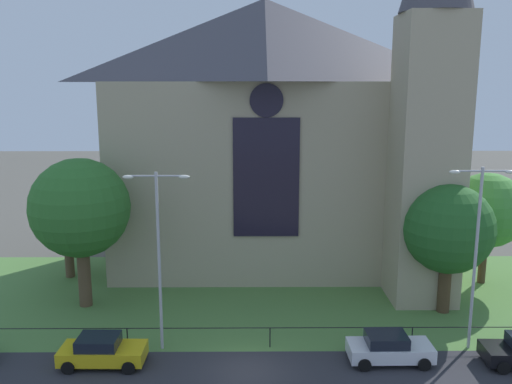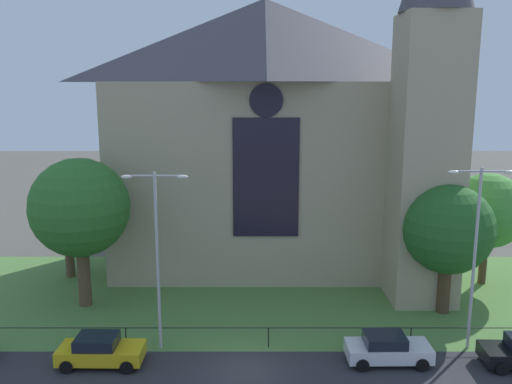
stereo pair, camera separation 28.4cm
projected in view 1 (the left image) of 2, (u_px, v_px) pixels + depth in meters
The scene contains 12 objects.
ground at pixel (249, 294), 36.28m from camera, with size 160.00×160.00×0.00m, color #56544C.
grass_verge at pixel (249, 306), 34.32m from camera, with size 120.00×20.00×0.01m, color #517F3D.
church_building at pixel (275, 132), 40.78m from camera, with size 23.20×16.20×26.00m.
iron_railing at pixel (270, 330), 28.75m from camera, with size 30.47×0.07×1.13m.
tree_left_far at pixel (66, 216), 38.70m from camera, with size 4.19×4.19×6.68m.
tree_left_near at pixel (80, 208), 33.21m from camera, with size 6.13×6.13×9.44m.
tree_right_far at pixel (487, 210), 37.40m from camera, with size 5.21×5.21×7.88m.
tree_right_near at pixel (448, 229), 32.47m from camera, with size 5.43×5.43×8.02m.
streetlamp_near at pixel (158, 241), 27.64m from camera, with size 3.37×0.26×9.52m.
streetlamp_far at pixel (477, 238), 27.74m from camera, with size 3.37×0.26×9.75m.
parked_car_yellow at pixel (102, 351), 26.98m from camera, with size 4.22×2.06×1.51m.
parked_car_white at pixel (389, 348), 27.28m from camera, with size 4.23×2.07×1.51m.
Camera 1 is at (0.23, -24.26, 13.78)m, focal length 37.95 mm.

